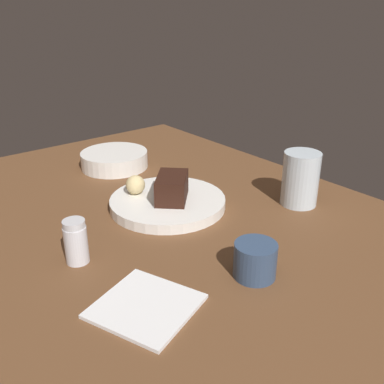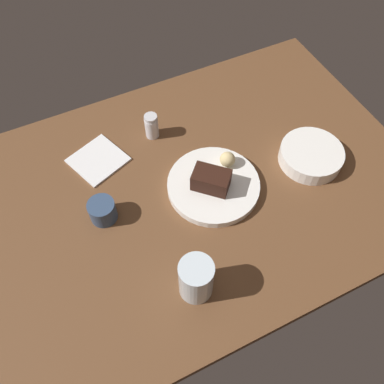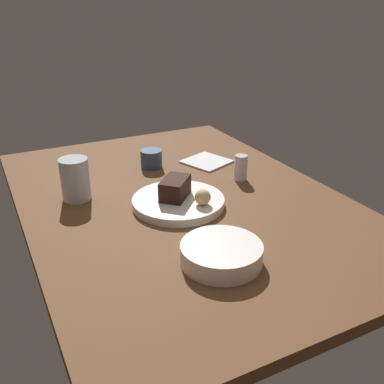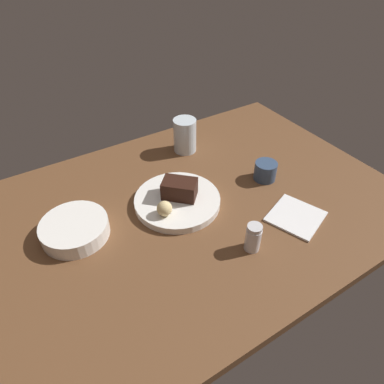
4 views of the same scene
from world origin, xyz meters
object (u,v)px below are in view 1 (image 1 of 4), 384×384
(chocolate_cake_slice, at_px, (172,188))
(bread_roll, at_px, (135,185))
(water_glass, at_px, (300,179))
(side_bowl, at_px, (115,159))
(coffee_cup, at_px, (255,260))
(folded_napkin, at_px, (146,306))
(dessert_plate, at_px, (168,202))
(salt_shaker, at_px, (76,242))

(chocolate_cake_slice, distance_m, bread_roll, 0.09)
(water_glass, distance_m, side_bowl, 0.50)
(water_glass, distance_m, coffee_cup, 0.30)
(coffee_cup, bearing_deg, water_glass, -65.00)
(bread_roll, xyz_separation_m, folded_napkin, (-0.31, 0.18, -0.04))
(dessert_plate, distance_m, side_bowl, 0.29)
(chocolate_cake_slice, distance_m, side_bowl, 0.30)
(chocolate_cake_slice, height_order, coffee_cup, chocolate_cake_slice)
(water_glass, height_order, folded_napkin, water_glass)
(side_bowl, distance_m, coffee_cup, 0.59)
(coffee_cup, bearing_deg, folded_napkin, 76.51)
(bread_roll, bearing_deg, salt_shaker, 123.84)
(side_bowl, bearing_deg, folded_napkin, 154.33)
(bread_roll, distance_m, coffee_cup, 0.36)
(bread_roll, xyz_separation_m, salt_shaker, (-0.14, 0.20, -0.00))
(dessert_plate, bearing_deg, salt_shaker, 107.02)
(salt_shaker, relative_size, folded_napkin, 0.58)
(side_bowl, xyz_separation_m, coffee_cup, (-0.58, 0.08, 0.01))
(water_glass, distance_m, folded_napkin, 0.47)
(dessert_plate, height_order, bread_roll, bread_roll)
(salt_shaker, distance_m, side_bowl, 0.46)
(coffee_cup, height_order, folded_napkin, coffee_cup)
(dessert_plate, xyz_separation_m, bread_roll, (0.06, 0.04, 0.03))
(dessert_plate, distance_m, water_glass, 0.29)
(chocolate_cake_slice, distance_m, coffee_cup, 0.29)
(dessert_plate, height_order, chocolate_cake_slice, chocolate_cake_slice)
(dessert_plate, relative_size, coffee_cup, 3.58)
(chocolate_cake_slice, xyz_separation_m, folded_napkin, (-0.24, 0.23, -0.05))
(salt_shaker, bearing_deg, folded_napkin, -173.06)
(dessert_plate, relative_size, salt_shaker, 3.16)
(salt_shaker, relative_size, side_bowl, 0.45)
(chocolate_cake_slice, height_order, bread_roll, chocolate_cake_slice)
(water_glass, bearing_deg, salt_shaker, 79.18)
(salt_shaker, distance_m, folded_napkin, 0.18)
(bread_roll, xyz_separation_m, water_glass, (-0.23, -0.27, 0.02))
(dessert_plate, bearing_deg, coffee_cup, 171.89)
(chocolate_cake_slice, bearing_deg, bread_roll, 31.49)
(dessert_plate, distance_m, coffee_cup, 0.30)
(water_glass, height_order, coffee_cup, water_glass)
(dessert_plate, height_order, water_glass, water_glass)
(side_bowl, distance_m, folded_napkin, 0.60)
(water_glass, xyz_separation_m, side_bowl, (0.45, 0.20, -0.04))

